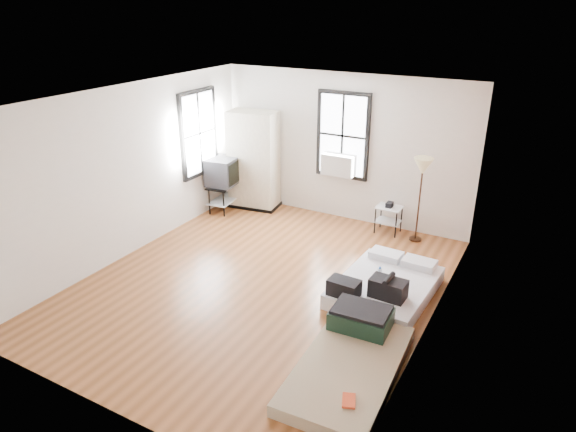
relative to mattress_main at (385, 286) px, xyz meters
The scene contains 8 objects.
ground 1.85m from the mattress_main, 161.02° to the right, with size 6.00×6.00×0.00m, color brown.
room_shell 2.21m from the mattress_main, behind, with size 5.02×6.02×2.80m.
mattress_main is the anchor object (origin of this frame).
mattress_bare 1.70m from the mattress_main, 84.17° to the right, with size 1.15×2.05×0.43m.
wardrobe 4.17m from the mattress_main, 149.89° to the left, with size 1.07×0.70×1.98m.
side_table 2.24m from the mattress_main, 107.51° to the left, with size 0.46×0.37×0.60m.
floor_lamp 2.35m from the mattress_main, 93.39° to the left, with size 0.33×0.33×1.53m.
tv_stand 4.31m from the mattress_main, 158.33° to the left, with size 0.62×0.83×1.10m.
Camera 1 is at (3.63, -5.76, 4.02)m, focal length 32.00 mm.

